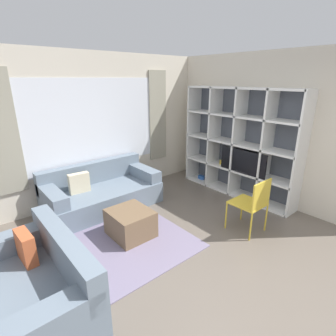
{
  "coord_description": "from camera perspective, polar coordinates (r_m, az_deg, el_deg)",
  "views": [
    {
      "loc": [
        -2.09,
        -1.27,
        2.24
      ],
      "look_at": [
        0.53,
        1.81,
        0.85
      ],
      "focal_mm": 28.0,
      "sensor_mm": 36.0,
      "label": 1
    }
  ],
  "objects": [
    {
      "name": "couch_main",
      "position": [
        4.9,
        -14.21,
        -5.22
      ],
      "size": [
        1.97,
        0.96,
        0.78
      ],
      "color": "slate",
      "rests_on": "ground_plane"
    },
    {
      "name": "wall_back",
      "position": [
        5.12,
        -15.82,
        8.33
      ],
      "size": [
        5.94,
        0.11,
        2.7
      ],
      "color": "beige",
      "rests_on": "ground_plane"
    },
    {
      "name": "folding_chair",
      "position": [
        4.1,
        18.01,
        -6.87
      ],
      "size": [
        0.44,
        0.46,
        0.86
      ],
      "rotation": [
        0.0,
        0.0,
        3.14
      ],
      "color": "gold",
      "rests_on": "ground_plane"
    },
    {
      "name": "ottoman",
      "position": [
        4.01,
        -8.16,
        -11.81
      ],
      "size": [
        0.56,
        0.62,
        0.41
      ],
      "color": "brown",
      "rests_on": "ground_plane"
    },
    {
      "name": "couch_side",
      "position": [
        3.12,
        -27.21,
        -22.34
      ],
      "size": [
        0.96,
        1.56,
        0.78
      ],
      "rotation": [
        0.0,
        0.0,
        -1.57
      ],
      "color": "slate",
      "rests_on": "ground_plane"
    },
    {
      "name": "shelving_unit",
      "position": [
        5.31,
        15.27,
        5.13
      ],
      "size": [
        0.42,
        2.44,
        2.09
      ],
      "color": "#515660",
      "rests_on": "ground_plane"
    },
    {
      "name": "ground_plane",
      "position": [
        3.32,
        14.7,
        -24.24
      ],
      "size": [
        16.0,
        16.0,
        0.0
      ],
      "primitive_type": "plane",
      "color": "#665B51"
    },
    {
      "name": "area_rug",
      "position": [
        3.93,
        -14.58,
        -16.37
      ],
      "size": [
        2.4,
        1.94,
        0.01
      ],
      "primitive_type": "cube",
      "color": "slate",
      "rests_on": "ground_plane"
    },
    {
      "name": "wall_right",
      "position": [
        5.43,
        16.62,
        8.76
      ],
      "size": [
        0.07,
        4.48,
        2.7
      ],
      "primitive_type": "cube",
      "color": "beige",
      "rests_on": "ground_plane"
    }
  ]
}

